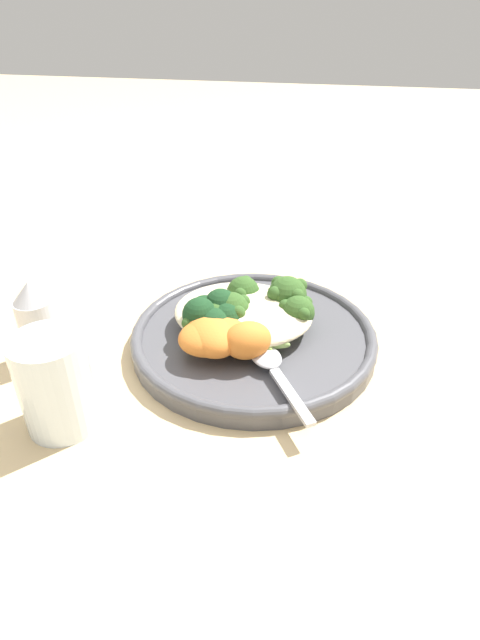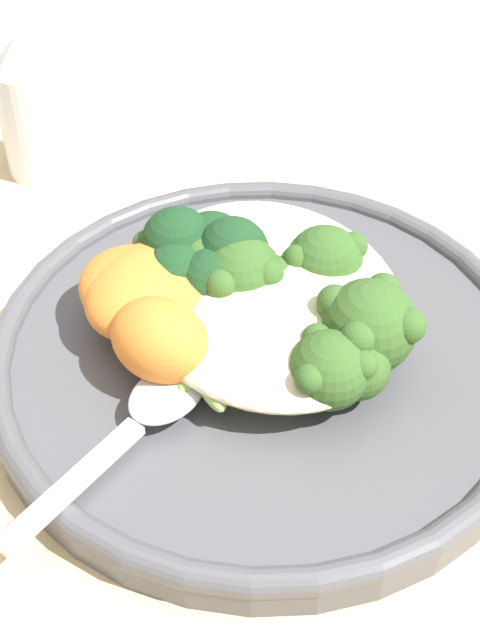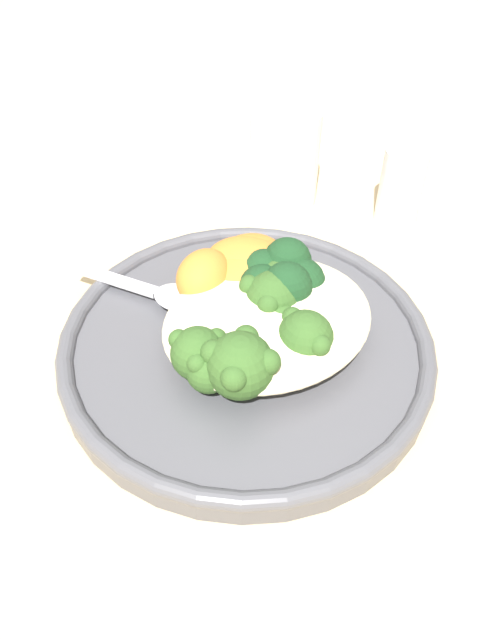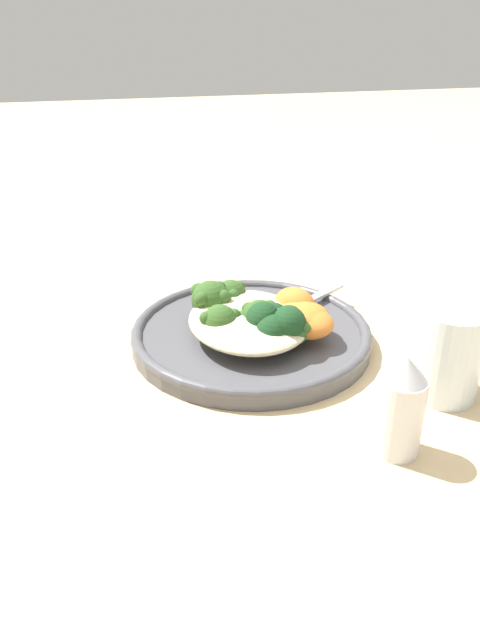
{
  "view_description": "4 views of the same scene",
  "coord_description": "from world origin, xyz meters",
  "px_view_note": "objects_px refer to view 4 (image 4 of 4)",
  "views": [
    {
      "loc": [
        0.1,
        -0.43,
        0.31
      ],
      "look_at": [
        -0.0,
        -0.01,
        0.03
      ],
      "focal_mm": 28.0,
      "sensor_mm": 36.0,
      "label": 1
    },
    {
      "loc": [
        0.28,
        -0.11,
        0.31
      ],
      "look_at": [
        0.01,
        -0.02,
        0.04
      ],
      "focal_mm": 50.0,
      "sensor_mm": 36.0,
      "label": 2
    },
    {
      "loc": [
        0.17,
        0.24,
        0.32
      ],
      "look_at": [
        0.03,
        0.01,
        0.06
      ],
      "focal_mm": 35.0,
      "sensor_mm": 36.0,
      "label": 3
    },
    {
      "loc": [
        -0.55,
        0.14,
        0.32
      ],
      "look_at": [
        -0.0,
        0.01,
        0.04
      ],
      "focal_mm": 35.0,
      "sensor_mm": 36.0,
      "label": 4
    }
  ],
  "objects_px": {
    "broccoli_stalk_1": "(229,302)",
    "water_glass": "(448,353)",
    "salt_shaker": "(401,407)",
    "broccoli_stalk_5": "(263,317)",
    "broccoli_stalk_7": "(288,324)",
    "plate": "(251,334)",
    "broccoli_stalk_3": "(230,321)",
    "quinoa_mound": "(247,320)",
    "sweet_potato_chunk_1": "(302,321)",
    "spoon": "(299,305)",
    "broccoli_stalk_4": "(251,321)",
    "sweet_potato_chunk_2": "(303,320)",
    "sweet_potato_chunk_0": "(295,304)",
    "broccoli_stalk_0": "(237,298)",
    "broccoli_stalk_6": "(277,322)",
    "kale_tuft": "(277,323)",
    "broccoli_stalk_2": "(221,302)"
  },
  "relations": [
    {
      "from": "broccoli_stalk_1",
      "to": "broccoli_stalk_6",
      "type": "relative_size",
      "value": 1.06
    },
    {
      "from": "broccoli_stalk_4",
      "to": "quinoa_mound",
      "type": "bearing_deg",
      "value": -57.64
    },
    {
      "from": "broccoli_stalk_4",
      "to": "kale_tuft",
      "type": "distance_m",
      "value": 0.03
    },
    {
      "from": "quinoa_mound",
      "to": "broccoli_stalk_6",
      "type": "bearing_deg",
      "value": -120.99
    },
    {
      "from": "plate",
      "to": "broccoli_stalk_7",
      "type": "relative_size",
      "value": 2.35
    },
    {
      "from": "spoon",
      "to": "salt_shaker",
      "type": "distance_m",
      "value": 0.23
    },
    {
      "from": "broccoli_stalk_5",
      "to": "water_glass",
      "type": "height_order",
      "value": "water_glass"
    },
    {
      "from": "broccoli_stalk_3",
      "to": "broccoli_stalk_7",
      "type": "height_order",
      "value": "broccoli_stalk_3"
    },
    {
      "from": "broccoli_stalk_1",
      "to": "broccoli_stalk_4",
      "type": "xyz_separation_m",
      "value": [
        -0.05,
        -0.01,
        -0.0
      ]
    },
    {
      "from": "broccoli_stalk_3",
      "to": "broccoli_stalk_2",
      "type": "bearing_deg",
      "value": -112.03
    },
    {
      "from": "broccoli_stalk_3",
      "to": "sweet_potato_chunk_1",
      "type": "height_order",
      "value": "broccoli_stalk_3"
    },
    {
      "from": "quinoa_mound",
      "to": "salt_shaker",
      "type": "distance_m",
      "value": 0.2
    },
    {
      "from": "broccoli_stalk_3",
      "to": "spoon",
      "type": "xyz_separation_m",
      "value": [
        0.04,
        -0.09,
        -0.01
      ]
    },
    {
      "from": "broccoli_stalk_7",
      "to": "broccoli_stalk_1",
      "type": "bearing_deg",
      "value": -143.48
    },
    {
      "from": "broccoli_stalk_3",
      "to": "kale_tuft",
      "type": "xyz_separation_m",
      "value": [
        -0.02,
        -0.04,
        0.0
      ]
    },
    {
      "from": "broccoli_stalk_7",
      "to": "sweet_potato_chunk_1",
      "type": "bearing_deg",
      "value": 94.69
    },
    {
      "from": "sweet_potato_chunk_0",
      "to": "sweet_potato_chunk_1",
      "type": "xyz_separation_m",
      "value": [
        -0.03,
        0.0,
        -0.0
      ]
    },
    {
      "from": "spoon",
      "to": "broccoli_stalk_5",
      "type": "bearing_deg",
      "value": -172.5
    },
    {
      "from": "quinoa_mound",
      "to": "salt_shaker",
      "type": "relative_size",
      "value": 1.64
    },
    {
      "from": "broccoli_stalk_5",
      "to": "broccoli_stalk_7",
      "type": "height_order",
      "value": "broccoli_stalk_5"
    },
    {
      "from": "broccoli_stalk_7",
      "to": "salt_shaker",
      "type": "bearing_deg",
      "value": 15.38
    },
    {
      "from": "sweet_potato_chunk_0",
      "to": "sweet_potato_chunk_2",
      "type": "xyz_separation_m",
      "value": [
        -0.04,
        0.0,
        -0.0
      ]
    },
    {
      "from": "broccoli_stalk_3",
      "to": "plate",
      "type": "bearing_deg",
      "value": -173.82
    },
    {
      "from": "broccoli_stalk_1",
      "to": "water_glass",
      "type": "distance_m",
      "value": 0.24
    },
    {
      "from": "kale_tuft",
      "to": "salt_shaker",
      "type": "height_order",
      "value": "salt_shaker"
    },
    {
      "from": "broccoli_stalk_0",
      "to": "broccoli_stalk_5",
      "type": "distance_m",
      "value": 0.06
    },
    {
      "from": "water_glass",
      "to": "quinoa_mound",
      "type": "bearing_deg",
      "value": 51.59
    },
    {
      "from": "sweet_potato_chunk_2",
      "to": "broccoli_stalk_3",
      "type": "bearing_deg",
      "value": 76.91
    },
    {
      "from": "broccoli_stalk_4",
      "to": "broccoli_stalk_7",
      "type": "bearing_deg",
      "value": 118.9
    },
    {
      "from": "sweet_potato_chunk_0",
      "to": "salt_shaker",
      "type": "xyz_separation_m",
      "value": [
        -0.2,
        -0.02,
        0.0
      ]
    },
    {
      "from": "broccoli_stalk_2",
      "to": "kale_tuft",
      "type": "bearing_deg",
      "value": 138.31
    },
    {
      "from": "broccoli_stalk_6",
      "to": "sweet_potato_chunk_0",
      "type": "relative_size",
      "value": 1.73
    },
    {
      "from": "salt_shaker",
      "to": "broccoli_stalk_3",
      "type": "bearing_deg",
      "value": 27.08
    },
    {
      "from": "broccoli_stalk_3",
      "to": "salt_shaker",
      "type": "distance_m",
      "value": 0.21
    },
    {
      "from": "sweet_potato_chunk_2",
      "to": "water_glass",
      "type": "relative_size",
      "value": 0.73
    },
    {
      "from": "broccoli_stalk_1",
      "to": "sweet_potato_chunk_0",
      "type": "xyz_separation_m",
      "value": [
        -0.03,
        -0.06,
        0.01
      ]
    },
    {
      "from": "quinoa_mound",
      "to": "broccoli_stalk_3",
      "type": "xyz_separation_m",
      "value": [
        -0.0,
        0.02,
        0.0
      ]
    },
    {
      "from": "broccoli_stalk_1",
      "to": "broccoli_stalk_5",
      "type": "relative_size",
      "value": 1.1
    },
    {
      "from": "kale_tuft",
      "to": "spoon",
      "type": "xyz_separation_m",
      "value": [
        0.07,
        -0.05,
        -0.02
      ]
    },
    {
      "from": "broccoli_stalk_7",
      "to": "spoon",
      "type": "xyz_separation_m",
      "value": [
        0.06,
        -0.03,
        -0.01
      ]
    },
    {
      "from": "spoon",
      "to": "broccoli_stalk_0",
      "type": "bearing_deg",
      "value": 138.72
    },
    {
      "from": "sweet_potato_chunk_0",
      "to": "broccoli_stalk_0",
      "type": "bearing_deg",
      "value": 57.54
    },
    {
      "from": "quinoa_mound",
      "to": "broccoli_stalk_1",
      "type": "bearing_deg",
      "value": 9.02
    },
    {
      "from": "plate",
      "to": "quinoa_mound",
      "type": "xyz_separation_m",
      "value": [
        -0.01,
        0.01,
        0.02
      ]
    },
    {
      "from": "quinoa_mound",
      "to": "sweet_potato_chunk_1",
      "type": "xyz_separation_m",
      "value": [
        -0.02,
        -0.05,
        0.0
      ]
    },
    {
      "from": "sweet_potato_chunk_1",
      "to": "spoon",
      "type": "relative_size",
      "value": 0.66
    },
    {
      "from": "broccoli_stalk_1",
      "to": "salt_shaker",
      "type": "relative_size",
      "value": 0.97
    },
    {
      "from": "plate",
      "to": "broccoli_stalk_7",
      "type": "xyz_separation_m",
      "value": [
        -0.03,
        -0.03,
        0.02
      ]
    },
    {
      "from": "broccoli_stalk_1",
      "to": "water_glass",
      "type": "height_order",
      "value": "water_glass"
    },
    {
      "from": "sweet_potato_chunk_2",
      "to": "water_glass",
      "type": "height_order",
      "value": "water_glass"
    }
  ]
}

